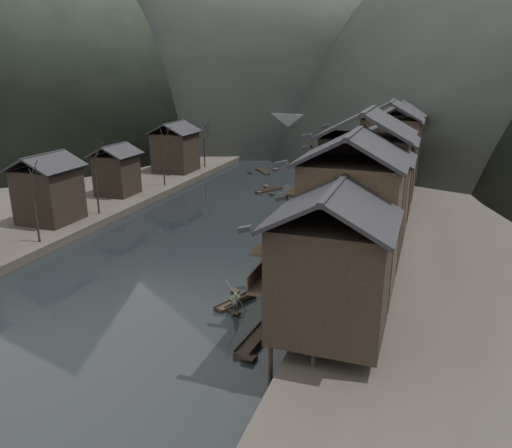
% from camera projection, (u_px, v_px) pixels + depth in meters
% --- Properties ---
extents(water, '(300.00, 300.00, 0.00)m').
position_uv_depth(water, '(158.00, 284.00, 45.94)').
color(water, black).
rests_on(water, ground).
extents(left_bank, '(40.00, 200.00, 1.20)m').
position_uv_depth(left_bank, '(102.00, 169.00, 92.76)').
color(left_bank, '#2D2823').
rests_on(left_bank, ground).
extents(stilt_houses, '(9.00, 67.60, 15.95)m').
position_uv_depth(stilt_houses, '(380.00, 164.00, 54.88)').
color(stilt_houses, black).
rests_on(stilt_houses, ground).
extents(left_houses, '(8.10, 53.20, 8.73)m').
position_uv_depth(left_houses, '(99.00, 168.00, 68.77)').
color(left_houses, black).
rests_on(left_houses, left_bank).
extents(bare_trees, '(3.99, 61.36, 7.98)m').
position_uv_depth(bare_trees, '(122.00, 160.00, 67.67)').
color(bare_trees, black).
rests_on(bare_trees, left_bank).
extents(moored_sampans, '(3.32, 61.15, 0.47)m').
position_uv_depth(moored_sampans, '(330.00, 228.00, 60.74)').
color(moored_sampans, black).
rests_on(moored_sampans, water).
extents(midriver_boats, '(10.65, 44.31, 0.45)m').
position_uv_depth(midriver_boats, '(293.00, 168.00, 96.02)').
color(midriver_boats, black).
rests_on(midriver_boats, water).
extents(stone_bridge, '(40.00, 6.00, 9.00)m').
position_uv_depth(stone_bridge, '(324.00, 132.00, 109.03)').
color(stone_bridge, '#4C4C4F').
rests_on(stone_bridge, ground).
extents(hero_sampan, '(2.43, 4.46, 0.43)m').
position_uv_depth(hero_sampan, '(236.00, 301.00, 42.03)').
color(hero_sampan, black).
rests_on(hero_sampan, water).
extents(cargo_heap, '(0.99, 1.30, 0.60)m').
position_uv_depth(cargo_heap, '(235.00, 295.00, 42.06)').
color(cargo_heap, black).
rests_on(cargo_heap, hero_sampan).
extents(boatman, '(0.60, 0.42, 1.58)m').
position_uv_depth(boatman, '(236.00, 299.00, 40.22)').
color(boatman, '#4E4D50').
rests_on(boatman, hero_sampan).
extents(bamboo_pole, '(1.42, 1.77, 3.78)m').
position_uv_depth(bamboo_pole, '(238.00, 269.00, 39.33)').
color(bamboo_pole, '#8C7A51').
rests_on(bamboo_pole, boatman).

